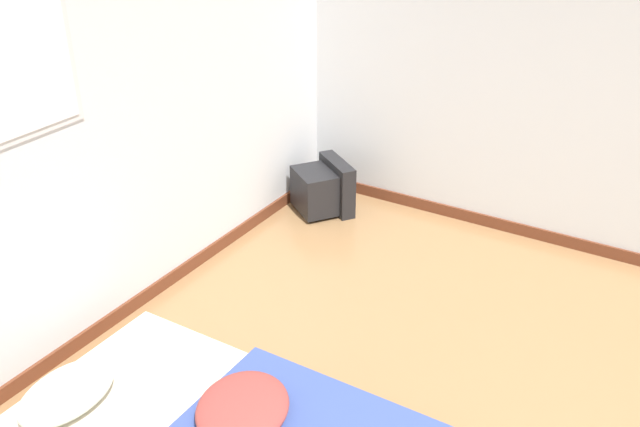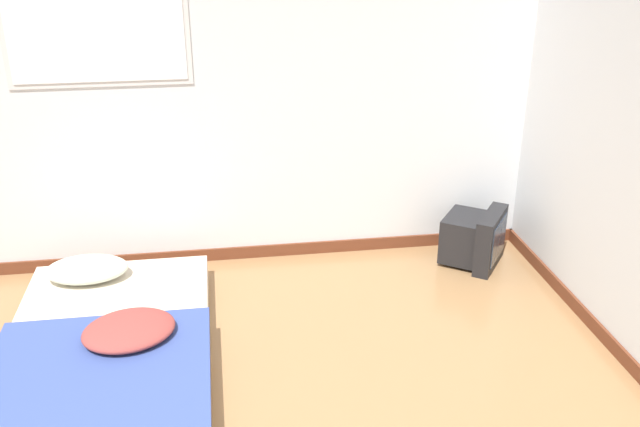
% 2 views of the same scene
% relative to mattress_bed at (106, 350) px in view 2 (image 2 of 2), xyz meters
% --- Properties ---
extents(wall_back, '(7.76, 0.08, 2.60)m').
position_rel_mattress_bed_xyz_m(wall_back, '(0.20, 1.27, 1.18)').
color(wall_back, silver).
rests_on(wall_back, ground_plane).
extents(mattress_bed, '(1.15, 1.94, 0.31)m').
position_rel_mattress_bed_xyz_m(mattress_bed, '(0.00, 0.00, 0.00)').
color(mattress_bed, beige).
rests_on(mattress_bed, ground_plane).
extents(crt_tv, '(0.55, 0.55, 0.40)m').
position_rel_mattress_bed_xyz_m(crt_tv, '(2.47, 0.92, 0.08)').
color(crt_tv, black).
rests_on(crt_tv, ground_plane).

